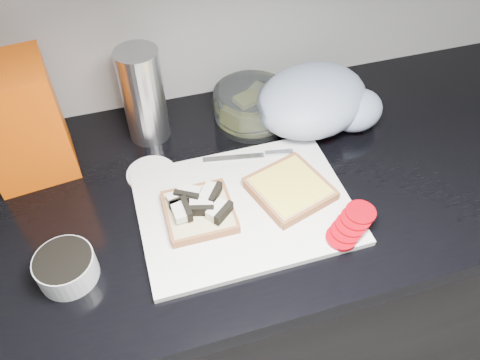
# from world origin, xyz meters

# --- Properties ---
(base_cabinet) EXTENTS (3.50, 0.60, 0.86)m
(base_cabinet) POSITION_xyz_m (0.00, 1.20, 0.43)
(base_cabinet) COLOR black
(base_cabinet) RESTS_ON ground
(countertop) EXTENTS (3.50, 0.64, 0.04)m
(countertop) POSITION_xyz_m (0.00, 1.20, 0.88)
(countertop) COLOR black
(countertop) RESTS_ON base_cabinet
(cutting_board) EXTENTS (0.40, 0.30, 0.01)m
(cutting_board) POSITION_xyz_m (-0.01, 1.12, 0.91)
(cutting_board) COLOR white
(cutting_board) RESTS_ON countertop
(bread_left) EXTENTS (0.13, 0.13, 0.04)m
(bread_left) POSITION_xyz_m (-0.10, 1.12, 0.92)
(bread_left) COLOR #C9BC8D
(bread_left) RESTS_ON cutting_board
(bread_right) EXTENTS (0.18, 0.18, 0.02)m
(bread_right) POSITION_xyz_m (0.08, 1.13, 0.92)
(bread_right) COLOR #C9BC8D
(bread_right) RESTS_ON cutting_board
(tomato_slices) EXTENTS (0.12, 0.10, 0.02)m
(tomato_slices) POSITION_xyz_m (0.16, 1.01, 0.92)
(tomato_slices) COLOR #95030D
(tomato_slices) RESTS_ON cutting_board
(knife) EXTENTS (0.19, 0.05, 0.01)m
(knife) POSITION_xyz_m (0.06, 1.24, 0.91)
(knife) COLOR silver
(knife) RESTS_ON cutting_board
(seed_tub) EXTENTS (0.10, 0.10, 0.05)m
(seed_tub) POSITION_xyz_m (-0.34, 1.07, 0.93)
(seed_tub) COLOR #B0B6B6
(seed_tub) RESTS_ON countertop
(tub_lid) EXTENTS (0.11, 0.11, 0.01)m
(tub_lid) POSITION_xyz_m (-0.17, 1.26, 0.90)
(tub_lid) COLOR white
(tub_lid) RESTS_ON countertop
(glass_bowl) EXTENTS (0.18, 0.18, 0.07)m
(glass_bowl) POSITION_xyz_m (0.09, 1.37, 0.94)
(glass_bowl) COLOR silver
(glass_bowl) RESTS_ON countertop
(bread_bag) EXTENTS (0.17, 0.16, 0.24)m
(bread_bag) POSITION_xyz_m (-0.39, 1.36, 1.02)
(bread_bag) COLOR #EA3F03
(bread_bag) RESTS_ON countertop
(steel_canister) EXTENTS (0.09, 0.09, 0.21)m
(steel_canister) POSITION_xyz_m (-0.15, 1.39, 1.01)
(steel_canister) COLOR silver
(steel_canister) RESTS_ON countertop
(grocery_bag) EXTENTS (0.34, 0.31, 0.12)m
(grocery_bag) POSITION_xyz_m (0.22, 1.32, 0.96)
(grocery_bag) COLOR #A6B4CC
(grocery_bag) RESTS_ON countertop
(whole_tomatoes) EXTENTS (0.14, 0.08, 0.07)m
(whole_tomatoes) POSITION_xyz_m (0.27, 1.28, 0.93)
(whole_tomatoes) COLOR #95030D
(whole_tomatoes) RESTS_ON countertop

